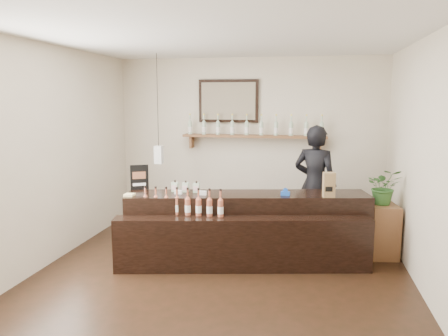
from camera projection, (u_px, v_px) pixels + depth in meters
ground at (220, 277)px, 5.22m from camera, size 5.00×5.00×0.00m
room_shell at (220, 135)px, 4.96m from camera, size 5.00×5.00×5.00m
back_wall_decor at (239, 120)px, 7.28m from camera, size 2.66×0.96×1.69m
counter at (245, 230)px, 5.68m from camera, size 3.21×1.45×1.03m
promo_sign at (139, 177)px, 5.95m from camera, size 0.23×0.13×0.34m
paper_bag at (329, 185)px, 5.49m from camera, size 0.16×0.13×0.31m
tape_dispenser at (285, 193)px, 5.60m from camera, size 0.12×0.05×0.10m
side_cabinet at (382, 230)px, 5.88m from camera, size 0.43×0.54×0.72m
potted_plant at (384, 187)px, 5.79m from camera, size 0.44×0.38×0.49m
shopkeeper at (315, 177)px, 6.37m from camera, size 0.83×0.68×1.97m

